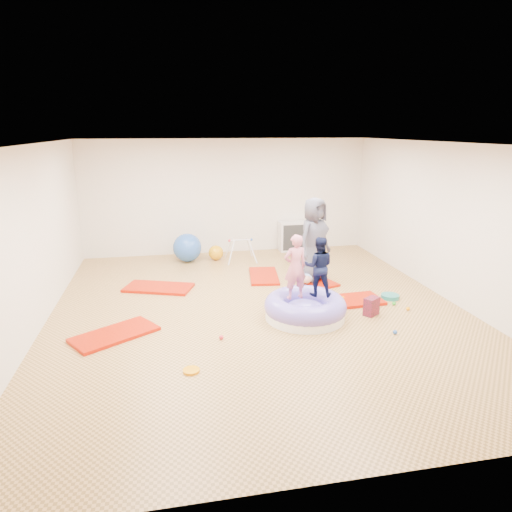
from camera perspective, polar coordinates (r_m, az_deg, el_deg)
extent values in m
cube|color=tan|center=(7.91, 0.42, -6.87)|extent=(7.00, 8.00, 0.01)
cube|color=silver|center=(7.30, 0.47, 13.86)|extent=(7.00, 8.00, 0.01)
cube|color=beige|center=(11.37, -3.63, 7.40)|extent=(7.00, 0.01, 2.80)
cube|color=beige|center=(3.84, 12.65, -9.89)|extent=(7.00, 0.01, 2.80)
cube|color=beige|center=(7.61, -26.34, 1.65)|extent=(0.01, 8.00, 2.80)
cube|color=beige|center=(8.86, 23.27, 3.78)|extent=(0.01, 8.00, 2.80)
cube|color=#C31E00|center=(7.32, -17.24, -9.33)|extent=(1.38, 1.20, 0.05)
cube|color=#C31E00|center=(9.14, -12.09, -3.88)|extent=(1.43, 1.05, 0.05)
cube|color=#C31E00|center=(9.64, 0.98, -2.50)|extent=(0.73, 1.22, 0.05)
cube|color=#C31E00|center=(8.43, 11.30, -5.52)|extent=(1.30, 0.70, 0.05)
cube|color=#C31E00|center=(9.46, 7.25, -3.00)|extent=(0.84, 1.17, 0.04)
cylinder|color=white|center=(7.65, 6.14, -7.16)|extent=(1.32, 1.32, 0.15)
torus|color=#6B5AC0|center=(7.60, 6.17, -6.20)|extent=(1.36, 1.36, 0.36)
ellipsoid|color=#6B5AC0|center=(7.63, 6.15, -6.80)|extent=(0.72, 0.72, 0.32)
imported|color=#CE687B|center=(7.35, 4.93, -0.99)|extent=(0.43, 0.31, 1.07)
imported|color=black|center=(7.55, 7.85, -0.94)|extent=(0.58, 0.51, 1.00)
imported|color=#484753|center=(9.22, 7.24, 2.09)|extent=(0.98, 0.90, 1.68)
ellipsoid|color=#97AEE8|center=(9.18, 6.10, -2.78)|extent=(0.33, 0.21, 0.19)
sphere|color=tan|center=(9.04, 6.39, -2.94)|extent=(0.16, 0.16, 0.16)
sphere|color=green|center=(8.50, 16.86, -5.69)|extent=(0.07, 0.07, 0.07)
sphere|color=#F29200|center=(8.53, 10.82, -5.19)|extent=(0.07, 0.07, 0.07)
sphere|color=#F29200|center=(8.33, 18.47, -6.26)|extent=(0.07, 0.07, 0.07)
sphere|color=#2755AC|center=(7.36, 17.00, -9.09)|extent=(0.07, 0.07, 0.07)
sphere|color=red|center=(9.81, 7.05, -2.24)|extent=(0.07, 0.07, 0.07)
sphere|color=red|center=(6.90, -4.36, -10.11)|extent=(0.07, 0.07, 0.07)
sphere|color=#2755AC|center=(10.81, -8.59, 1.04)|extent=(0.67, 0.67, 0.67)
sphere|color=orange|center=(10.89, -5.03, 0.41)|extent=(0.35, 0.35, 0.35)
cylinder|color=silver|center=(10.43, -3.10, 0.39)|extent=(0.20, 0.21, 0.54)
cylinder|color=silver|center=(10.87, -3.44, 1.02)|extent=(0.20, 0.21, 0.54)
cylinder|color=silver|center=(10.51, -0.40, 0.53)|extent=(0.20, 0.21, 0.54)
cylinder|color=silver|center=(10.94, -0.85, 1.14)|extent=(0.20, 0.21, 0.54)
cylinder|color=silver|center=(10.62, -1.96, 2.00)|extent=(0.52, 0.03, 0.03)
sphere|color=red|center=(10.59, -3.35, 1.93)|extent=(0.06, 0.06, 0.06)
sphere|color=#2755AC|center=(10.67, -0.58, 2.06)|extent=(0.06, 0.06, 0.06)
cube|color=silver|center=(11.70, 4.74, 2.51)|extent=(0.75, 0.37, 0.75)
cube|color=#282828|center=(11.53, 4.98, 2.31)|extent=(0.65, 0.02, 0.65)
cube|color=silver|center=(11.65, 4.81, 2.45)|extent=(0.02, 0.26, 0.66)
cube|color=silver|center=(11.65, 4.81, 2.45)|extent=(0.66, 0.26, 0.02)
cylinder|color=#1E776C|center=(8.81, 16.41, -4.87)|extent=(0.33, 0.33, 0.07)
cube|color=maroon|center=(7.93, 14.23, -6.11)|extent=(0.31, 0.29, 0.31)
cylinder|color=#F29200|center=(6.12, -8.09, -14.00)|extent=(0.22, 0.22, 0.03)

